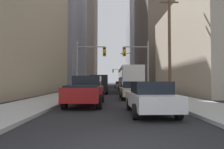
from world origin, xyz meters
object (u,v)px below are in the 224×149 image
at_px(sedan_maroon, 102,86).
at_px(traffic_signal_near_left, 90,59).
at_px(sedan_beige, 131,90).
at_px(city_bus, 129,78).
at_px(sedan_grey, 119,85).
at_px(cargo_van_black, 99,83).
at_px(traffic_signal_near_right, 137,59).
at_px(traffic_signal_far_right, 119,74).
at_px(sedan_white, 150,98).
at_px(pickup_truck_red, 86,91).

xyz_separation_m(sedan_maroon, traffic_signal_near_left, (-0.85, -11.17, 3.25)).
bearing_deg(sedan_beige, sedan_maroon, 101.56).
xyz_separation_m(city_bus, sedan_grey, (-0.66, 16.28, -1.16)).
bearing_deg(cargo_van_black, traffic_signal_near_right, -30.94).
distance_m(city_bus, traffic_signal_far_right, 35.74).
height_order(cargo_van_black, traffic_signal_near_left, traffic_signal_near_left).
bearing_deg(sedan_maroon, sedan_beige, -78.44).
xyz_separation_m(sedan_white, sedan_maroon, (-3.33, 24.06, 0.00)).
bearing_deg(traffic_signal_near_left, traffic_signal_far_right, 83.12).
distance_m(sedan_white, traffic_signal_far_right, 54.39).
xyz_separation_m(cargo_van_black, traffic_signal_near_left, (-0.94, -2.63, 2.73)).
bearing_deg(sedan_maroon, cargo_van_black, -89.43).
xyz_separation_m(sedan_grey, traffic_signal_near_right, (1.06, -21.99, 3.23)).
height_order(sedan_grey, traffic_signal_near_right, traffic_signal_near_right).
bearing_deg(pickup_truck_red, sedan_maroon, 89.72).
bearing_deg(traffic_signal_near_right, sedan_grey, 92.75).
relative_size(sedan_maroon, sedan_grey, 1.01).
height_order(pickup_truck_red, sedan_maroon, pickup_truck_red).
relative_size(pickup_truck_red, sedan_maroon, 1.27).
xyz_separation_m(cargo_van_black, sedan_beige, (3.21, -7.57, -0.52)).
relative_size(traffic_signal_near_left, traffic_signal_far_right, 1.00).
distance_m(sedan_white, sedan_maroon, 24.29).
bearing_deg(traffic_signal_near_right, pickup_truck_red, -116.25).
distance_m(cargo_van_black, traffic_signal_far_right, 39.07).
distance_m(sedan_white, traffic_signal_near_left, 13.94).
distance_m(pickup_truck_red, traffic_signal_far_right, 50.95).
xyz_separation_m(city_bus, cargo_van_black, (-4.00, -3.08, -0.64)).
xyz_separation_m(pickup_truck_red, traffic_signal_far_right, (4.24, 50.67, 3.10)).
xyz_separation_m(sedan_maroon, traffic_signal_near_right, (4.48, -11.17, 3.23)).
distance_m(city_bus, sedan_white, 18.66).
height_order(city_bus, sedan_grey, city_bus).
relative_size(sedan_white, traffic_signal_near_right, 0.71).
bearing_deg(traffic_signal_far_right, traffic_signal_near_right, -89.53).
xyz_separation_m(city_bus, traffic_signal_far_right, (0.06, 35.67, 2.11)).
bearing_deg(city_bus, sedan_white, -92.30).
relative_size(pickup_truck_red, sedan_grey, 1.29).
relative_size(traffic_signal_near_left, traffic_signal_near_right, 1.00).
distance_m(city_bus, sedan_beige, 10.75).
height_order(pickup_truck_red, traffic_signal_far_right, traffic_signal_far_right).
xyz_separation_m(sedan_maroon, traffic_signal_far_right, (4.14, 30.22, 3.27)).
distance_m(sedan_beige, traffic_signal_near_left, 7.22).
bearing_deg(sedan_grey, cargo_van_black, -99.77).
height_order(city_bus, sedan_white, city_bus).
bearing_deg(sedan_maroon, traffic_signal_near_left, -94.36).
bearing_deg(sedan_grey, traffic_signal_near_left, -100.99).
bearing_deg(pickup_truck_red, cargo_van_black, 89.11).
bearing_deg(sedan_beige, traffic_signal_near_left, 130.01).
xyz_separation_m(pickup_truck_red, sedan_beige, (3.40, 4.34, -0.16)).
distance_m(cargo_van_black, sedan_beige, 8.24).
bearing_deg(pickup_truck_red, traffic_signal_near_left, 94.63).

